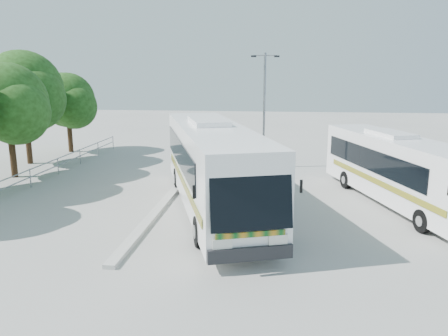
# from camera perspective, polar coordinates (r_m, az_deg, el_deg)

# --- Properties ---
(ground) EXTENTS (100.00, 100.00, 0.00)m
(ground) POSITION_cam_1_polar(r_m,az_deg,el_deg) (19.04, -1.72, -5.73)
(ground) COLOR #A0A09B
(ground) RESTS_ON ground
(kerb_divider) EXTENTS (0.40, 16.00, 0.15)m
(kerb_divider) POSITION_cam_1_polar(r_m,az_deg,el_deg) (21.32, -7.09, -3.62)
(kerb_divider) COLOR #B2B2AD
(kerb_divider) RESTS_ON ground
(railing) EXTENTS (0.06, 22.00, 1.00)m
(railing) POSITION_cam_1_polar(r_m,az_deg,el_deg) (25.81, -22.91, -0.18)
(railing) COLOR gray
(railing) RESTS_ON ground
(tree_far_c) EXTENTS (4.97, 4.69, 6.49)m
(tree_far_c) POSITION_cam_1_polar(r_m,az_deg,el_deg) (27.37, -26.32, 7.64)
(tree_far_c) COLOR #382314
(tree_far_c) RESTS_ON ground
(tree_far_d) EXTENTS (5.62, 5.30, 7.33)m
(tree_far_d) POSITION_cam_1_polar(r_m,az_deg,el_deg) (31.12, -24.60, 9.25)
(tree_far_d) COLOR #382314
(tree_far_d) RESTS_ON ground
(tree_far_e) EXTENTS (4.54, 4.28, 5.92)m
(tree_far_e) POSITION_cam_1_polar(r_m,az_deg,el_deg) (34.79, -19.68, 8.33)
(tree_far_e) COLOR #382314
(tree_far_e) RESTS_ON ground
(coach_main) EXTENTS (6.55, 13.34, 3.66)m
(coach_main) POSITION_cam_1_polar(r_m,az_deg,el_deg) (18.99, -1.47, 0.49)
(coach_main) COLOR white
(coach_main) RESTS_ON ground
(coach_adjacent) EXTENTS (5.19, 11.17, 3.05)m
(coach_adjacent) POSITION_cam_1_polar(r_m,az_deg,el_deg) (21.18, 21.86, -0.08)
(coach_adjacent) COLOR white
(coach_adjacent) RESTS_ON ground
(lamppost) EXTENTS (1.73, 0.49, 7.09)m
(lamppost) POSITION_cam_1_polar(r_m,az_deg,el_deg) (27.36, 5.28, 8.13)
(lamppost) COLOR gray
(lamppost) RESTS_ON ground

